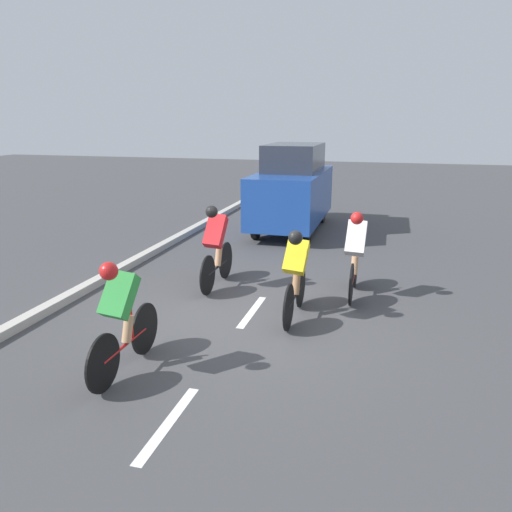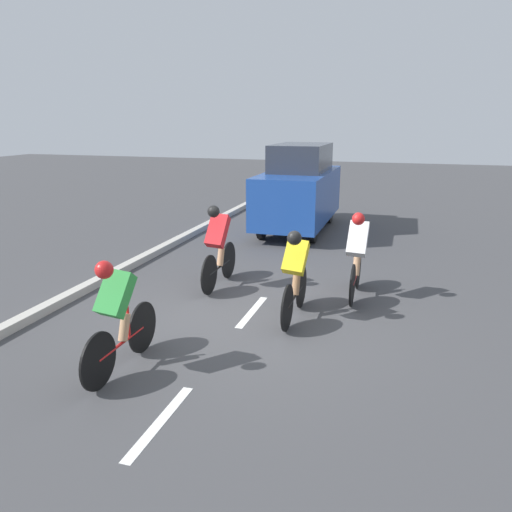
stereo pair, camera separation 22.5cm
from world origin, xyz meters
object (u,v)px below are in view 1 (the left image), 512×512
cyclist_green (121,314)px  support_car (292,189)px  cyclist_yellow (296,273)px  cyclist_white (355,253)px  cyclist_red (216,245)px

cyclist_green → support_car: (-0.36, -8.62, 0.39)m
cyclist_yellow → support_car: size_ratio=0.41×
cyclist_white → support_car: bearing=-67.3°
cyclist_yellow → cyclist_white: bearing=-121.9°
cyclist_red → support_car: bearing=-94.1°
cyclist_red → cyclist_green: cyclist_red is taller
cyclist_red → support_car: support_car is taller
cyclist_yellow → cyclist_white: size_ratio=1.02×
cyclist_red → support_car: size_ratio=0.41×
cyclist_green → cyclist_white: 4.32m
cyclist_yellow → cyclist_white: 1.51m
cyclist_white → support_car: size_ratio=0.40×
cyclist_green → cyclist_yellow: bearing=-127.0°
cyclist_white → support_car: 5.53m
cyclist_green → support_car: bearing=-92.4°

